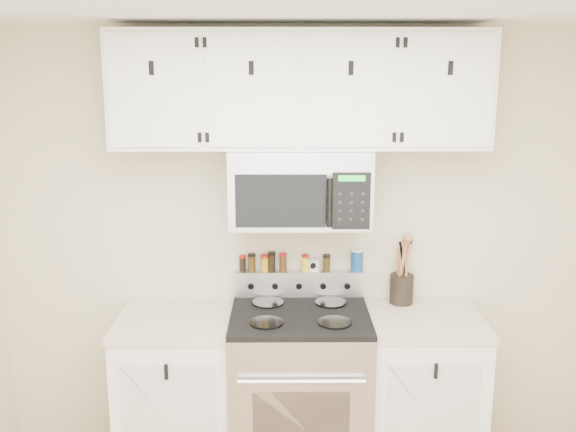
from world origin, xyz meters
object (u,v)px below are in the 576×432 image
object	(u,v)px
microwave	(300,187)
utensil_crock	(402,286)
salt_canister	(357,260)
range	(300,390)

from	to	relation	value
microwave	utensil_crock	xyz separation A→B (m)	(0.60, 0.11, -0.61)
utensil_crock	salt_canister	size ratio (longest dim) A/B	3.09
range	utensil_crock	world-z (taller)	utensil_crock
range	utensil_crock	xyz separation A→B (m)	(0.60, 0.23, 0.53)
salt_canister	microwave	bearing A→B (deg)	-155.39
salt_canister	range	bearing A→B (deg)	-140.30
microwave	range	bearing A→B (deg)	-90.23
range	microwave	xyz separation A→B (m)	(0.00, 0.13, 1.14)
microwave	salt_canister	bearing A→B (deg)	24.61
microwave	utensil_crock	bearing A→B (deg)	10.00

